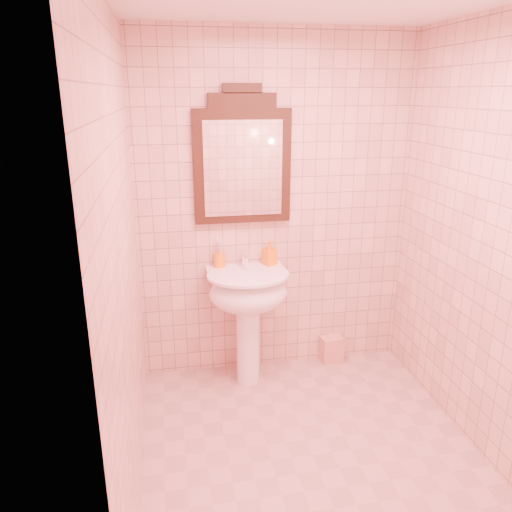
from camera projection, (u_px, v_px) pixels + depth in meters
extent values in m
plane|color=tan|center=(312.00, 455.00, 3.00)|extent=(2.20, 2.20, 0.00)
cube|color=beige|center=(275.00, 211.00, 3.63)|extent=(2.00, 0.02, 2.50)
cylinder|color=white|center=(248.00, 338.00, 3.67)|extent=(0.17, 0.17, 0.70)
ellipsoid|color=white|center=(248.00, 293.00, 3.53)|extent=(0.56, 0.46, 0.28)
cube|color=white|center=(245.00, 270.00, 3.65)|extent=(0.56, 0.15, 0.05)
cylinder|color=white|center=(248.00, 275.00, 3.49)|extent=(0.58, 0.58, 0.02)
cylinder|color=white|center=(244.00, 260.00, 3.63)|extent=(0.04, 0.04, 0.09)
cylinder|color=white|center=(246.00, 258.00, 3.57)|extent=(0.02, 0.10, 0.02)
cylinder|color=white|center=(247.00, 263.00, 3.53)|extent=(0.02, 0.02, 0.04)
cube|color=white|center=(244.00, 253.00, 3.62)|extent=(0.01, 0.07, 0.01)
cube|color=black|center=(243.00, 167.00, 3.47)|extent=(0.68, 0.05, 0.79)
cube|color=black|center=(242.00, 100.00, 3.33)|extent=(0.46, 0.05, 0.10)
cube|color=black|center=(242.00, 88.00, 3.30)|extent=(0.26, 0.05, 0.07)
cube|color=white|center=(243.00, 169.00, 3.44)|extent=(0.55, 0.01, 0.66)
cylinder|color=orange|center=(219.00, 260.00, 3.62)|extent=(0.08, 0.08, 0.10)
cylinder|color=silver|center=(222.00, 254.00, 3.61)|extent=(0.01, 0.01, 0.19)
cylinder|color=#338CD8|center=(218.00, 254.00, 3.62)|extent=(0.01, 0.01, 0.19)
cylinder|color=#E5334C|center=(218.00, 255.00, 3.59)|extent=(0.01, 0.01, 0.19)
imported|color=orange|center=(270.00, 253.00, 3.65)|extent=(0.11, 0.11, 0.18)
cube|color=#EB9E8A|center=(331.00, 349.00, 4.01)|extent=(0.18, 0.13, 0.21)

